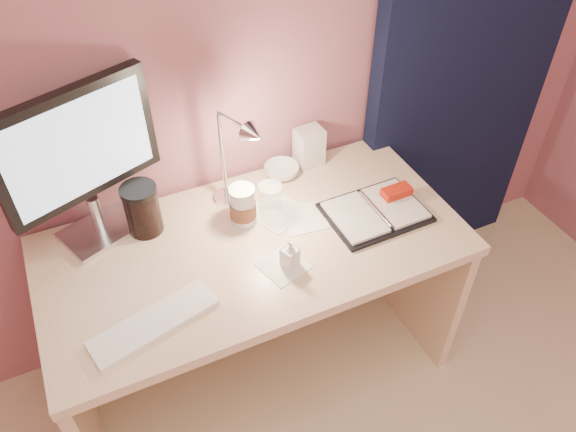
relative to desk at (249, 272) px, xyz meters
name	(u,v)px	position (x,y,z in m)	size (l,w,h in m)	color
room	(454,34)	(0.95, 0.24, 0.63)	(3.50, 3.50, 3.50)	#C6B28E
desk	(249,272)	(0.00, 0.00, 0.00)	(1.40, 0.70, 0.73)	beige
monitor	(78,155)	(-0.45, 0.18, 0.55)	(0.49, 0.26, 0.54)	silver
keyboard	(154,322)	(-0.39, -0.26, 0.23)	(0.38, 0.11, 0.02)	white
planner	(377,210)	(0.45, -0.12, 0.24)	(0.34, 0.26, 0.05)	black
paper_a	(283,266)	(0.04, -0.21, 0.23)	(0.13, 0.13, 0.00)	silver
paper_b	(304,218)	(0.20, -0.04, 0.23)	(0.15, 0.15, 0.00)	silver
paper_c	(276,211)	(0.13, 0.03, 0.23)	(0.17, 0.17, 0.00)	silver
coffee_cup	(243,207)	(0.01, 0.03, 0.29)	(0.09, 0.09, 0.15)	silver
clear_cup	(271,202)	(0.10, 0.01, 0.30)	(0.08, 0.08, 0.14)	white
bowl	(282,171)	(0.23, 0.21, 0.25)	(0.13, 0.13, 0.04)	silver
lotion_bottle	(290,253)	(0.07, -0.22, 0.28)	(0.05, 0.05, 0.11)	silver
dark_jar	(143,211)	(-0.31, 0.14, 0.31)	(0.11, 0.11, 0.16)	black
product_box	(309,147)	(0.36, 0.24, 0.30)	(0.10, 0.08, 0.15)	silver
desk_lamp	(220,161)	(-0.04, 0.08, 0.47)	(0.15, 0.23, 0.38)	silver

